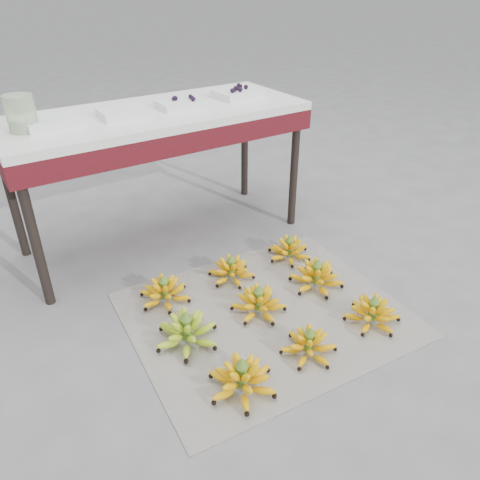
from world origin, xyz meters
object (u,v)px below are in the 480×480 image
newspaper_mat (266,314)px  tray_left (124,113)px  tray_far_left (52,121)px  tray_right (181,104)px  bunch_front_center (309,345)px  tray_far_right (238,93)px  bunch_front_right (372,313)px  bunch_back_center (231,270)px  bunch_front_left (242,379)px  bunch_back_left (165,292)px  glass_jar (21,113)px  bunch_back_right (289,250)px  bunch_mid_left (187,332)px  vendor_table (156,127)px  bunch_mid_center (258,303)px  bunch_mid_right (316,277)px

newspaper_mat → tray_left: bearing=106.0°
tray_far_left → tray_left: tray_far_left is taller
newspaper_mat → tray_right: (0.06, 0.90, 0.80)m
bunch_front_center → tray_far_right: bearing=45.9°
tray_right → tray_far_right: 0.39m
bunch_front_right → tray_far_right: size_ratio=1.16×
bunch_back_center → bunch_front_center: bearing=-87.0°
tray_far_right → bunch_front_right: bearing=-93.5°
newspaper_mat → tray_far_left: 1.37m
bunch_front_left → bunch_back_center: 0.76m
tray_left → bunch_back_left: bearing=-100.4°
tray_right → bunch_front_left: bearing=-108.7°
tray_left → tray_right: (0.32, -0.00, 0.00)m
glass_jar → bunch_back_right: bearing=-27.3°
tray_right → glass_jar: glass_jar is taller
bunch_mid_left → tray_far_left: size_ratio=1.11×
tray_far_right → bunch_back_center: bearing=-126.1°
vendor_table → bunch_mid_left: bearing=-110.0°
bunch_mid_center → bunch_back_left: size_ratio=0.95×
bunch_mid_left → tray_left: size_ratio=1.31×
bunch_back_right → vendor_table: bearing=130.2°
bunch_mid_right → tray_left: 1.29m
glass_jar → bunch_front_right: bearing=-48.3°
bunch_mid_center → glass_jar: size_ratio=1.63×
bunch_back_right → tray_right: tray_right is taller
newspaper_mat → tray_far_left: bearing=122.7°
bunch_front_right → bunch_mid_left: size_ratio=1.01×
bunch_back_center → vendor_table: (-0.10, 0.60, 0.64)m
newspaper_mat → bunch_back_center: (0.02, 0.34, 0.05)m
bunch_mid_center → bunch_front_right: bearing=-39.2°
bunch_mid_right → tray_far_left: (-0.95, 0.90, 0.74)m
newspaper_mat → bunch_back_left: (-0.36, 0.36, 0.06)m
bunch_front_left → tray_far_left: bearing=99.2°
bunch_front_left → tray_right: bearing=69.4°
bunch_back_right → tray_right: bearing=122.9°
tray_right → glass_jar: (-0.80, 0.02, 0.06)m
bunch_back_right → tray_far_right: 0.96m
bunch_back_left → glass_jar: bearing=115.7°
bunch_front_center → bunch_mid_right: bearing=21.2°
bunch_front_left → vendor_table: size_ratio=0.17×
bunch_front_center → tray_far_left: tray_far_left is taller
bunch_mid_center → bunch_back_center: size_ratio=1.02×
vendor_table → tray_far_right: (0.53, -0.01, 0.11)m
bunch_front_left → bunch_mid_center: bearing=45.2°
bunch_back_left → tray_far_left: size_ratio=0.98×
bunch_back_right → bunch_back_center: bearing=-179.2°
bunch_back_center → tray_far_left: size_ratio=0.91×
vendor_table → bunch_back_left: bearing=-115.9°
tray_far_left → glass_jar: bearing=-171.5°
bunch_back_right → tray_left: (-0.66, 0.57, 0.75)m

